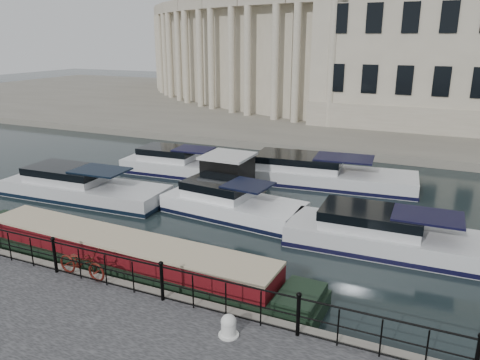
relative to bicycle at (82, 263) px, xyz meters
name	(u,v)px	position (x,y,z in m)	size (l,w,h in m)	color
ground_plane	(201,281)	(3.02, 2.14, -1.03)	(160.00, 160.00, 0.00)	black
far_bank	(379,110)	(3.02, 41.14, -0.76)	(120.00, 42.00, 0.55)	#6B665B
railing	(162,279)	(3.02, -0.11, 0.17)	(24.14, 0.14, 1.22)	black
civic_building	(368,44)	(2.02, 36.85, 6.01)	(53.55, 31.84, 16.85)	#ADA38C
bicycle	(82,263)	(0.00, 0.00, 0.00)	(0.64, 1.83, 0.96)	#4F150E
mooring_bollard	(229,326)	(5.45, -0.83, -0.20)	(0.52, 0.52, 0.59)	silver
narrowboat	(123,260)	(0.19, 1.74, -0.67)	(14.18, 2.35, 1.52)	black
harbour_hut	(228,177)	(0.03, 10.41, -0.08)	(3.16, 2.64, 2.19)	#6B665B
cabin_cruisers	(240,192)	(0.83, 10.08, -0.66)	(23.35, 10.63, 1.99)	silver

